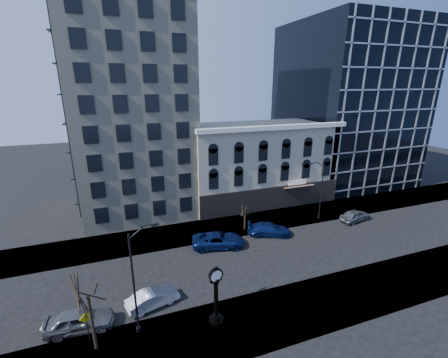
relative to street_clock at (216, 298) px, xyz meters
name	(u,v)px	position (x,y,z in m)	size (l,w,h in m)	color
ground	(219,266)	(2.63, 7.15, -2.39)	(160.00, 160.00, 0.00)	black
sidewalk_far	(199,231)	(2.63, 15.15, -2.33)	(160.00, 6.00, 0.12)	gray
sidewalk_near	(251,321)	(2.63, -0.85, -2.33)	(160.00, 6.00, 0.12)	gray
cream_tower	(129,72)	(-3.48, 26.03, 16.93)	(15.90, 15.40, 42.50)	beige
victorian_row	(258,163)	(14.63, 23.04, 3.61)	(22.60, 11.19, 12.50)	#B3AB94
glass_office	(346,105)	(34.63, 28.06, 11.61)	(20.00, 20.15, 28.00)	black
street_clock	(216,298)	(0.00, 0.00, 0.00)	(1.14, 1.14, 5.02)	black
street_lamp_near	(140,253)	(-5.18, 1.23, 4.27)	(2.20, 0.82, 8.67)	black
street_lamp_far	(319,176)	(18.64, 13.24, 3.93)	(2.12, 0.55, 8.21)	black
bare_tree_near	(86,285)	(-8.73, 0.54, 3.02)	(4.08, 4.08, 7.01)	#2E2417
bare_tree_far	(245,210)	(8.30, 13.58, 0.44)	(2.10, 2.10, 3.61)	#2E2417
warning_sign	(87,322)	(-9.17, 1.15, -0.43)	(0.84, 0.32, 2.68)	black
car_near_a	(79,320)	(-9.96, 2.89, -1.55)	(1.99, 4.95, 1.69)	#595B60
car_near_b	(153,298)	(-4.40, 3.64, -1.67)	(1.53, 4.38, 1.44)	silver
car_far_a	(218,240)	(3.81, 10.85, -1.56)	(2.74, 5.94, 1.65)	#0C194C
car_far_b	(269,229)	(10.61, 11.38, -1.62)	(2.15, 5.28, 1.53)	#0C194C
car_far_c	(355,216)	(23.52, 11.02, -1.61)	(1.85, 4.60, 1.57)	#595B60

